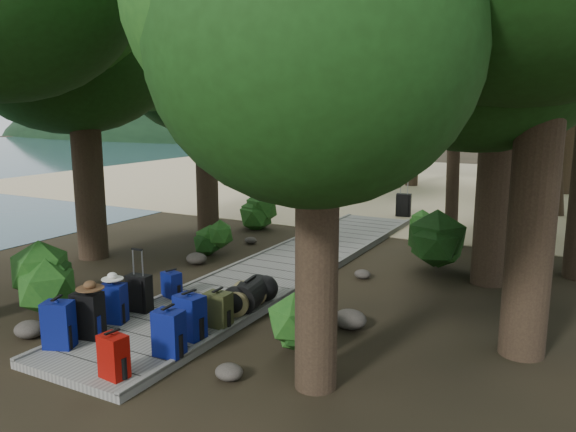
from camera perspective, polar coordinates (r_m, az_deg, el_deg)
The scene contains 49 objects.
ground at distance 11.55m, azimuth -2.53°, elevation -6.62°, with size 120.00×120.00×0.00m, color #2D2416.
sand_beach at distance 26.29m, azimuth 15.69°, elevation 2.94°, with size 40.00×22.00×0.02m, color tan.
water_bay at distance 51.16m, azimuth -19.26°, elevation 6.43°, with size 50.00×60.00×0.02m, color #24404B.
distant_hill at distance 73.46m, azimuth -10.19°, elevation 8.04°, with size 32.00×16.00×12.00m, color black.
boardwalk at distance 12.36m, azimuth -0.14°, elevation -5.13°, with size 2.00×12.00×0.12m, color gray.
backpack_left_a at distance 8.71m, azimuth -22.28°, elevation -9.96°, with size 0.40×0.28×0.75m, color #0C0C69, non-canonical shape.
backpack_left_b at distance 8.92m, azimuth -19.67°, elevation -9.22°, with size 0.41×0.29×0.76m, color black, non-canonical shape.
backpack_left_c at distance 9.40m, azimuth -17.30°, elevation -8.25°, with size 0.38×0.27×0.70m, color #0C0C69, non-canonical shape.
backpack_left_d at distance 10.39m, azimuth -11.74°, elevation -6.69°, with size 0.33×0.24×0.51m, color #0C0C69, non-canonical shape.
backpack_right_a at distance 7.60m, azimuth -17.31°, elevation -13.24°, with size 0.35×0.25×0.62m, color #981008, non-canonical shape.
backpack_right_b at distance 8.00m, azimuth -12.01°, elevation -11.34°, with size 0.40×0.28×0.72m, color #0C0C69, non-canonical shape.
backpack_right_c at distance 8.52m, azimuth -9.95°, elevation -9.82°, with size 0.42×0.30×0.72m, color #0C0C69, non-canonical shape.
backpack_right_d at distance 8.91m, azimuth -7.12°, elevation -9.21°, with size 0.39×0.29×0.60m, color #343B1B, non-canonical shape.
duffel_right_khaki at distance 9.54m, azimuth -4.95°, elevation -8.35°, with size 0.43×0.65×0.43m, color olive, non-canonical shape.
duffel_right_black at distance 9.65m, azimuth -3.83°, elevation -7.92°, with size 0.49×0.78×0.49m, color black, non-canonical shape.
suitcase_on_boardwalk at distance 9.79m, azimuth -14.87°, elevation -7.58°, with size 0.40×0.22×0.63m, color black, non-canonical shape.
lone_suitcase_on_sand at distance 18.55m, azimuth 11.65°, elevation 1.10°, with size 0.47×0.27×0.73m, color black, non-canonical shape.
hat_brown at distance 8.73m, azimuth -19.50°, elevation -6.59°, with size 0.41×0.41×0.12m, color #51351E, non-canonical shape.
hat_white at distance 9.32m, azimuth -17.43°, elevation -5.80°, with size 0.34×0.34×0.11m, color silver, non-canonical shape.
kayak at distance 21.79m, azimuth 2.32°, elevation 2.23°, with size 0.73×3.34×0.33m, color #AA0E18.
sun_lounger at distance 19.27m, azimuth 21.66°, elevation 0.63°, with size 0.54×1.68×0.54m, color silver, non-canonical shape.
tree_right_a at distance 6.61m, azimuth 3.13°, elevation 13.74°, with size 4.57×4.57×7.61m, color black, non-canonical shape.
tree_right_b at distance 8.34m, azimuth 24.96°, elevation 17.51°, with size 5.12×5.12×9.15m, color black, non-canonical shape.
tree_right_c at distance 11.70m, azimuth 21.30°, elevation 17.86°, with size 5.82×5.82×10.07m, color black, non-canonical shape.
tree_right_e at distance 16.53m, azimuth 24.47°, elevation 12.77°, with size 4.76×4.76×8.57m, color black, non-canonical shape.
tree_left_b at distance 13.72m, azimuth -20.42°, elevation 16.09°, with size 5.41×5.41×9.74m, color black, non-canonical shape.
tree_left_c at distance 15.57m, azimuth -8.51°, elevation 13.93°, with size 4.97×4.97×8.65m, color black, non-canonical shape.
tree_back_a at distance 25.93m, azimuth 12.78°, elevation 11.90°, with size 4.67×4.67×8.08m, color black, non-canonical shape.
tree_back_b at distance 26.09m, azimuth 20.46°, elevation 14.28°, with size 5.94×5.94×10.61m, color black, non-canonical shape.
tree_back_c at distance 25.56m, azimuth 27.07°, elevation 11.56°, with size 4.76×4.76×8.56m, color black, non-canonical shape.
tree_back_d at distance 26.44m, azimuth 4.51°, elevation 10.90°, with size 4.18×4.18×6.96m, color black, non-canonical shape.
palm_right_a at distance 15.14m, azimuth 17.74°, elevation 11.97°, with size 4.56×4.56×7.77m, color #134616, non-canonical shape.
palm_right_b at distance 20.31m, azimuth 26.73°, elevation 10.85°, with size 3.99×3.99×7.71m, color #134616, non-canonical shape.
palm_right_c at distance 22.33m, azimuth 21.28°, elevation 9.10°, with size 3.84×3.84×6.11m, color #134616, non-canonical shape.
palm_left_a at distance 18.96m, azimuth -3.53°, elevation 10.66°, with size 4.27×4.27×6.80m, color #134616, non-canonical shape.
rock_left_a at distance 9.66m, azimuth -24.79°, elevation -10.41°, with size 0.47×0.42×0.26m, color #4C473F, non-canonical shape.
rock_left_b at distance 11.44m, azimuth -17.28°, elevation -6.78°, with size 0.34×0.31×0.19m, color #4C473F, non-canonical shape.
rock_left_c at distance 12.88m, azimuth -9.28°, elevation -4.28°, with size 0.48×0.43×0.26m, color #4C473F, non-canonical shape.
rock_left_d at distance 14.63m, azimuth -3.82°, elevation -2.49°, with size 0.32×0.29×0.18m, color #4C473F, non-canonical shape.
rock_right_a at distance 7.60m, azimuth -6.01°, elevation -15.48°, with size 0.38×0.34×0.21m, color #4C473F, non-canonical shape.
rock_right_b at distance 9.19m, azimuth 6.30°, elevation -10.38°, with size 0.55×0.49×0.30m, color #4C473F, non-canonical shape.
rock_right_c at distance 11.78m, azimuth 7.58°, elevation -5.87°, with size 0.34×0.30×0.19m, color #4C473F, non-canonical shape.
rock_right_d at distance 14.22m, azimuth 15.25°, elevation -2.92°, with size 0.61×0.55×0.34m, color #4C473F, non-canonical shape.
shrub_left_a at distance 10.76m, azimuth -23.91°, elevation -5.95°, with size 1.17×1.17×1.06m, color #1B4B16, non-canonical shape.
shrub_left_b at distance 13.62m, azimuth -7.17°, elevation -2.37°, with size 0.81×0.81×0.73m, color #1B4B16, non-canonical shape.
shrub_left_c at distance 16.40m, azimuth -2.96°, elevation 0.37°, with size 1.06×1.06×0.95m, color #1B4B16, non-canonical shape.
shrub_right_a at distance 8.12m, azimuth 1.05°, elevation -11.47°, with size 0.86×0.86×0.77m, color #1B4B16, non-canonical shape.
shrub_right_b at distance 12.47m, azimuth 14.82°, elevation -2.63°, with size 1.41×1.41×1.27m, color #1B4B16, non-canonical shape.
shrub_right_c at distance 15.86m, azimuth 13.48°, elevation -0.85°, with size 0.72×0.72×0.65m, color #1B4B16, non-canonical shape.
Camera 1 is at (5.67, -9.43, 3.48)m, focal length 35.00 mm.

